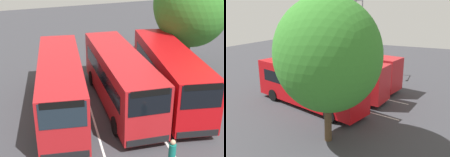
% 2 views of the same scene
% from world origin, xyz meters
% --- Properties ---
extents(ground_plane, '(68.15, 68.15, 0.00)m').
position_xyz_m(ground_plane, '(0.00, 0.00, 0.00)').
color(ground_plane, '#38383D').
extents(bus_far_left, '(10.68, 4.46, 3.41)m').
position_xyz_m(bus_far_left, '(-0.20, -3.43, 1.88)').
color(bus_far_left, '#AD191E').
rests_on(bus_far_left, ground).
extents(bus_center_left, '(10.63, 3.68, 3.41)m').
position_xyz_m(bus_center_left, '(0.10, 0.24, 1.88)').
color(bus_center_left, '#AD191E').
rests_on(bus_center_left, ground).
extents(bus_center_right, '(10.68, 4.82, 3.41)m').
position_xyz_m(bus_center_right, '(0.56, 3.51, 1.88)').
color(bus_center_right, '#B70C11').
rests_on(bus_center_right, ground).
extents(pedestrian, '(0.33, 0.33, 1.80)m').
position_xyz_m(pedestrian, '(7.10, -0.20, 1.07)').
color(pedestrian, '#232833').
rests_on(pedestrian, ground).
extents(street_lamp, '(0.35, 2.82, 8.77)m').
position_xyz_m(street_lamp, '(0.47, -7.74, 5.03)').
color(street_lamp, gray).
rests_on(street_lamp, ground).
extents(depot_tree, '(6.27, 5.64, 8.62)m').
position_xyz_m(depot_tree, '(-3.51, 7.63, 5.32)').
color(depot_tree, '#4C3823').
rests_on(depot_tree, ground).
extents(lane_stripe_outer_left, '(13.61, 2.48, 0.01)m').
position_xyz_m(lane_stripe_outer_left, '(0.00, -1.71, 0.00)').
color(lane_stripe_outer_left, silver).
rests_on(lane_stripe_outer_left, ground).
extents(lane_stripe_inner_left, '(13.61, 2.48, 0.01)m').
position_xyz_m(lane_stripe_inner_left, '(0.00, 1.71, 0.00)').
color(lane_stripe_inner_left, silver).
rests_on(lane_stripe_inner_left, ground).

